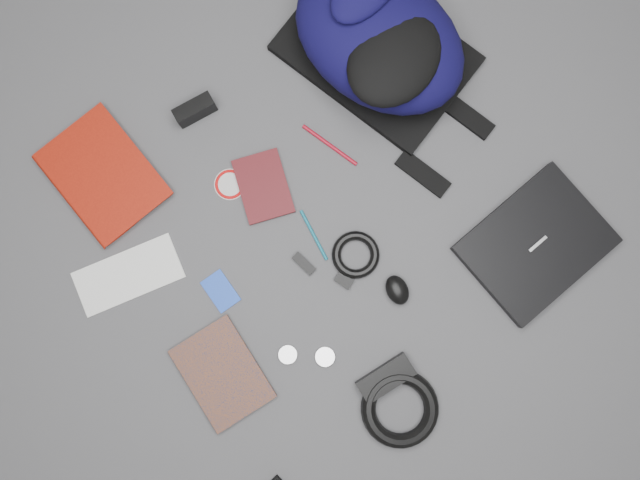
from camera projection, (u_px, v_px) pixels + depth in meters
ground at (320, 241)px, 1.49m from camera, size 4.00×4.00×0.00m
backpack at (380, 39)px, 1.43m from camera, size 0.45×0.55×0.20m
laptop at (536, 244)px, 1.48m from camera, size 0.33×0.27×0.03m
textbook_red at (68, 203)px, 1.49m from camera, size 0.22×0.29×0.03m
comic_book at (193, 393)px, 1.46m from camera, size 0.18×0.24×0.02m
envelope at (128, 275)px, 1.48m from camera, size 0.27×0.17×0.00m
dvd_case at (263, 186)px, 1.50m from camera, size 0.16×0.19×0.01m
compact_camera at (195, 110)px, 1.49m from camera, size 0.10×0.05×0.06m
sticker_disc at (230, 184)px, 1.50m from camera, size 0.10×0.10×0.00m
pen_teal at (314, 235)px, 1.49m from camera, size 0.03×0.13×0.01m
pen_red at (330, 145)px, 1.51m from camera, size 0.06×0.16×0.01m
id_badge at (221, 291)px, 1.48m from camera, size 0.06×0.09×0.00m
usb_black at (304, 264)px, 1.48m from camera, size 0.03×0.06×0.01m
key_fob at (344, 280)px, 1.48m from camera, size 0.04×0.05×0.01m
mouse at (397, 290)px, 1.47m from camera, size 0.07×0.08×0.04m
headphone_left at (325, 357)px, 1.47m from camera, size 0.06×0.06×0.01m
headphone_right at (288, 355)px, 1.47m from camera, size 0.06×0.06×0.01m
cable_coil at (356, 255)px, 1.48m from camera, size 0.15×0.15×0.02m
power_brick at (386, 378)px, 1.45m from camera, size 0.14×0.07×0.03m
power_cord_coil at (400, 409)px, 1.44m from camera, size 0.20×0.20×0.04m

